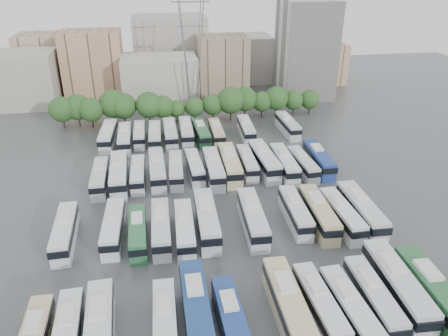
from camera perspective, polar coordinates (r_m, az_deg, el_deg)
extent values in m
plane|color=#424447|center=(69.01, -1.45, -5.61)|extent=(220.00, 220.00, 0.00)
cylinder|color=black|center=(108.31, -20.17, 5.53)|extent=(0.36, 0.36, 2.44)
sphere|color=#234C1E|center=(107.29, -20.44, 7.18)|extent=(5.85, 5.85, 5.85)
cylinder|color=black|center=(108.36, -18.34, 5.84)|extent=(0.36, 0.36, 2.50)
sphere|color=#234C1E|center=(107.32, -18.59, 7.54)|extent=(6.01, 6.01, 6.01)
cylinder|color=black|center=(106.51, -16.76, 5.67)|extent=(0.36, 0.36, 2.33)
sphere|color=#234C1E|center=(105.51, -16.97, 7.28)|extent=(5.60, 5.60, 5.60)
cylinder|color=black|center=(107.38, -14.13, 6.26)|extent=(0.36, 0.36, 2.70)
sphere|color=#234C1E|center=(106.25, -14.34, 8.12)|extent=(6.49, 6.49, 6.49)
cylinder|color=black|center=(106.26, -12.80, 6.15)|extent=(0.36, 0.36, 2.53)
sphere|color=#234C1E|center=(105.18, -12.98, 7.90)|extent=(6.06, 6.06, 6.06)
cylinder|color=black|center=(105.54, -9.64, 6.30)|extent=(0.36, 0.36, 2.57)
sphere|color=#234C1E|center=(104.44, -9.79, 8.10)|extent=(6.16, 6.16, 6.16)
cylinder|color=black|center=(105.86, -7.93, 6.39)|extent=(0.36, 0.36, 2.21)
sphere|color=#234C1E|center=(104.90, -8.03, 7.93)|extent=(5.31, 5.31, 5.31)
cylinder|color=black|center=(106.60, -6.15, 6.49)|extent=(0.36, 0.36, 1.72)
sphere|color=#234C1E|center=(105.85, -6.21, 7.68)|extent=(4.14, 4.14, 4.14)
cylinder|color=black|center=(106.59, -3.83, 6.63)|extent=(0.36, 0.36, 1.93)
sphere|color=#234C1E|center=(105.75, -3.87, 7.97)|extent=(4.63, 4.63, 4.63)
cylinder|color=black|center=(106.88, -1.41, 6.79)|extent=(0.36, 0.36, 2.10)
sphere|color=#234C1E|center=(105.98, -1.43, 8.25)|extent=(5.05, 5.05, 5.05)
cylinder|color=black|center=(106.87, 0.88, 6.97)|extent=(0.36, 0.36, 2.71)
sphere|color=#234C1E|center=(105.74, 0.89, 8.85)|extent=(6.51, 6.51, 6.51)
cylinder|color=black|center=(109.15, 2.71, 7.29)|extent=(0.36, 0.36, 2.49)
sphere|color=#234C1E|center=(108.12, 2.75, 8.98)|extent=(5.97, 5.97, 5.97)
cylinder|color=black|center=(109.86, 4.93, 7.23)|extent=(0.36, 0.36, 2.08)
sphere|color=#234C1E|center=(108.99, 4.99, 8.64)|extent=(4.98, 4.98, 4.98)
cylinder|color=black|center=(110.79, 6.77, 7.41)|extent=(0.36, 0.36, 2.44)
sphere|color=#234C1E|center=(109.79, 6.86, 9.05)|extent=(5.86, 5.86, 5.86)
cylinder|color=black|center=(112.37, 8.98, 7.43)|extent=(0.36, 0.36, 2.03)
sphere|color=#234C1E|center=(111.55, 9.07, 8.76)|extent=(4.86, 4.86, 4.86)
cylinder|color=black|center=(113.66, 11.03, 7.47)|extent=(0.36, 0.36, 2.00)
sphere|color=#234C1E|center=(112.85, 11.15, 8.78)|extent=(4.81, 4.81, 4.81)
cube|color=#9E998E|center=(128.41, -24.92, 10.47)|extent=(18.00, 14.00, 14.00)
cube|color=tan|center=(130.19, -16.68, 12.87)|extent=(16.00, 12.00, 18.00)
cube|color=#ADA89E|center=(122.08, -8.34, 11.40)|extent=(20.00, 14.00, 12.00)
cube|color=gray|center=(128.96, -0.26, 13.35)|extent=(14.00, 12.00, 16.00)
cube|color=gray|center=(140.86, -7.03, 15.08)|extent=(22.00, 16.00, 20.00)
cube|color=tan|center=(142.41, -21.92, 12.75)|extent=(16.00, 14.00, 16.00)
cube|color=#A39E93|center=(142.11, 2.24, 14.10)|extent=(18.00, 14.00, 14.00)
cube|color=tan|center=(143.41, 12.43, 13.24)|extent=(14.00, 12.00, 12.00)
cube|color=gray|center=(136.05, -11.94, 12.18)|extent=(12.00, 10.00, 10.00)
cube|color=silver|center=(125.72, 10.64, 14.93)|extent=(14.00, 14.00, 26.00)
cylinder|color=slate|center=(108.28, -5.23, 15.68)|extent=(2.90, 2.91, 33.83)
cylinder|color=slate|center=(112.21, -5.40, 16.03)|extent=(2.90, 2.91, 33.83)
cylinder|color=slate|center=(108.64, -3.05, 15.78)|extent=(2.90, 2.91, 33.83)
cylinder|color=slate|center=(112.56, -3.29, 16.13)|extent=(2.90, 2.91, 33.83)
cube|color=slate|center=(109.16, -4.41, 20.84)|extent=(9.00, 0.30, 0.30)
cube|color=slate|center=(109.77, -4.31, 18.01)|extent=(7.00, 0.30, 0.30)
cube|color=silver|center=(49.95, -23.63, -17.87)|extent=(1.55, 2.89, 0.40)
cube|color=black|center=(49.02, -19.86, -19.80)|extent=(2.91, 11.41, 0.93)
cube|color=silver|center=(49.31, -19.86, -17.56)|extent=(1.69, 3.03, 0.41)
cube|color=silver|center=(48.88, -15.91, -19.99)|extent=(3.24, 12.43, 3.49)
cube|color=black|center=(48.30, -16.02, -19.56)|extent=(3.37, 12.62, 1.03)
cube|color=silver|center=(48.64, -16.13, -17.07)|extent=(1.91, 3.37, 0.45)
cube|color=silver|center=(48.53, -7.69, -19.72)|extent=(2.53, 11.07, 3.13)
cube|color=black|center=(48.01, -7.73, -19.34)|extent=(2.65, 11.24, 0.92)
cube|color=silver|center=(48.29, -7.86, -17.09)|extent=(1.61, 2.97, 0.40)
cube|color=navy|center=(49.60, -3.66, -17.90)|extent=(2.66, 12.53, 3.55)
cube|color=black|center=(49.02, -3.66, -17.45)|extent=(2.79, 12.72, 1.04)
cube|color=silver|center=(49.41, -3.92, -14.98)|extent=(1.78, 3.34, 0.46)
cube|color=navy|center=(48.32, 1.01, -19.61)|extent=(2.73, 11.36, 3.20)
cube|color=black|center=(47.79, 1.05, -19.22)|extent=(2.85, 11.53, 0.94)
cube|color=silver|center=(48.05, 0.66, -16.92)|extent=(1.69, 3.06, 0.41)
cube|color=beige|center=(50.28, 8.35, -17.41)|extent=(2.82, 12.73, 3.60)
cube|color=black|center=(49.70, 8.45, -16.95)|extent=(2.95, 12.92, 1.06)
cube|color=silver|center=(50.05, 7.97, -14.50)|extent=(1.83, 3.40, 0.47)
cube|color=silver|center=(51.14, 12.35, -17.23)|extent=(2.79, 11.32, 3.19)
cube|color=black|center=(50.64, 12.48, -16.83)|extent=(2.91, 11.49, 0.94)
cube|color=silver|center=(50.90, 11.92, -14.72)|extent=(1.70, 3.05, 0.41)
cube|color=silver|center=(51.41, 16.11, -17.45)|extent=(2.93, 11.49, 3.23)
cube|color=black|center=(50.91, 16.28, -17.05)|extent=(3.05, 11.66, 0.95)
cube|color=silver|center=(51.13, 15.64, -14.93)|extent=(1.75, 3.11, 0.42)
cube|color=silver|center=(53.53, 18.89, -15.86)|extent=(2.64, 11.49, 3.24)
cube|color=black|center=(53.04, 19.05, -15.46)|extent=(2.76, 11.66, 0.95)
cube|color=silver|center=(53.33, 18.50, -13.41)|extent=(1.68, 3.08, 0.42)
cube|color=silver|center=(55.63, 21.63, -14.19)|extent=(3.42, 13.48, 3.79)
cube|color=black|center=(55.08, 21.83, -13.72)|extent=(3.56, 13.68, 1.11)
cube|color=silver|center=(55.48, 21.22, -11.43)|extent=(2.05, 3.64, 0.49)
cube|color=#2A6237|center=(56.13, 25.59, -14.67)|extent=(3.17, 13.35, 3.76)
cube|color=black|center=(55.60, 25.82, -14.21)|extent=(3.31, 13.55, 1.11)
cube|color=silver|center=(55.92, 25.13, -11.96)|extent=(1.97, 3.59, 0.49)
cube|color=silver|center=(64.76, -20.06, -7.99)|extent=(2.84, 11.71, 3.30)
cube|color=black|center=(64.31, -20.16, -7.59)|extent=(2.96, 11.89, 0.97)
cube|color=silver|center=(65.02, -20.15, -5.91)|extent=(1.75, 3.15, 0.43)
cube|color=white|center=(63.89, -14.24, -7.62)|extent=(2.80, 11.55, 3.25)
cube|color=black|center=(63.44, -14.32, -7.22)|extent=(2.92, 11.73, 0.96)
cube|color=silver|center=(64.13, -14.30, -5.54)|extent=(1.72, 3.11, 0.42)
cube|color=#2B663C|center=(62.27, -11.18, -8.36)|extent=(2.49, 10.74, 3.03)
cube|color=black|center=(61.84, -11.22, -7.98)|extent=(2.60, 10.91, 0.89)
cube|color=silver|center=(62.47, -11.32, -6.37)|extent=(1.57, 2.88, 0.39)
cube|color=silver|center=(62.46, -8.22, -7.83)|extent=(2.62, 11.68, 3.30)
cube|color=black|center=(62.00, -8.26, -7.42)|extent=(2.74, 11.85, 0.97)
cube|color=silver|center=(62.69, -8.36, -5.68)|extent=(1.69, 3.13, 0.43)
cube|color=white|center=(61.92, -5.16, -7.99)|extent=(2.79, 11.60, 3.27)
cube|color=black|center=(61.46, -5.18, -7.58)|extent=(2.91, 11.78, 0.96)
cube|color=silver|center=(62.14, -5.30, -5.84)|extent=(1.72, 3.12, 0.42)
cube|color=silver|center=(63.35, -2.27, -6.85)|extent=(2.99, 12.80, 3.61)
cube|color=black|center=(62.85, -2.27, -6.40)|extent=(3.12, 12.99, 1.06)
cube|color=silver|center=(63.63, -2.46, -4.54)|extent=(1.88, 3.44, 0.47)
cube|color=silver|center=(63.85, 3.76, -6.63)|extent=(3.16, 12.63, 3.55)
cube|color=black|center=(63.36, 3.80, -6.19)|extent=(3.29, 12.83, 1.04)
cube|color=silver|center=(64.12, 3.55, -4.38)|extent=(1.91, 3.41, 0.46)
cube|color=silver|center=(66.30, 9.28, -5.77)|extent=(2.83, 11.48, 3.23)
cube|color=black|center=(65.87, 9.35, -5.38)|extent=(2.95, 11.66, 0.95)
cube|color=silver|center=(66.55, 9.06, -3.80)|extent=(1.72, 3.10, 0.42)
cube|color=#C6B888|center=(66.37, 12.21, -5.88)|extent=(3.10, 12.44, 3.50)
cube|color=black|center=(65.90, 12.31, -5.46)|extent=(3.23, 12.63, 1.03)
cube|color=silver|center=(66.63, 11.96, -3.75)|extent=(1.88, 3.36, 0.45)
cube|color=silver|center=(66.93, 15.09, -6.03)|extent=(2.76, 11.78, 3.32)
cube|color=black|center=(66.50, 15.21, -5.63)|extent=(2.89, 11.96, 0.98)
cube|color=silver|center=(67.12, 14.76, -4.02)|extent=(1.73, 3.17, 0.43)
cube|color=silver|center=(68.45, 17.45, -5.43)|extent=(3.01, 12.96, 3.66)
cube|color=black|center=(67.98, 17.58, -5.00)|extent=(3.14, 13.16, 1.08)
cube|color=silver|center=(68.70, 17.14, -3.27)|extent=(1.90, 3.48, 0.47)
cube|color=silver|center=(78.18, -15.87, -1.30)|extent=(2.51, 11.38, 3.22)
cube|color=black|center=(77.79, -15.94, -0.95)|extent=(2.62, 11.55, 0.95)
cube|color=silver|center=(78.68, -15.95, 0.34)|extent=(1.63, 3.04, 0.42)
cube|color=silver|center=(78.04, -13.54, -0.87)|extent=(3.08, 13.09, 3.69)
cube|color=black|center=(77.59, -13.60, -0.46)|extent=(3.22, 13.29, 1.09)
cube|color=silver|center=(78.63, -13.67, 1.01)|extent=(1.93, 3.52, 0.48)
cube|color=silver|center=(78.11, -11.18, -0.87)|extent=(2.37, 10.71, 3.03)
cube|color=black|center=(77.73, -11.21, -0.53)|extent=(2.47, 10.87, 0.89)
cube|color=silver|center=(78.58, -11.26, 0.68)|extent=(1.54, 2.86, 0.39)
cube|color=silver|center=(78.63, -8.71, -0.29)|extent=(2.85, 12.31, 3.47)
cube|color=black|center=(78.20, -8.74, 0.10)|extent=(2.97, 12.50, 1.02)
cube|color=silver|center=(79.19, -8.86, 1.46)|extent=(1.80, 3.30, 0.45)
cube|color=silver|center=(78.48, -6.28, -0.33)|extent=(2.85, 11.16, 3.13)
cube|color=black|center=(78.10, -6.30, 0.02)|extent=(2.97, 11.33, 0.92)
cube|color=silver|center=(78.98, -6.36, 1.27)|extent=(1.70, 3.02, 0.41)
cube|color=silver|center=(79.37, -3.86, 0.06)|extent=(2.73, 10.89, 3.06)
cube|color=black|center=(79.00, -3.85, 0.40)|extent=(2.85, 11.06, 0.90)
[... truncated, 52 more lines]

